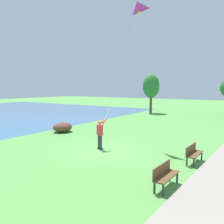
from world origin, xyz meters
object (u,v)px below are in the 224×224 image
(park_bench_near_walkway, at_px, (165,174))
(lakeside_shrub, at_px, (63,127))
(person_kite_flyer, at_px, (100,132))
(tree_horizon_far, at_px, (151,86))
(flying_kite, at_px, (137,9))
(park_bench_far_walkway, at_px, (193,152))

(park_bench_near_walkway, xyz_separation_m, lakeside_shrub, (-10.92, 5.66, -0.11))
(person_kite_flyer, bearing_deg, tree_horizon_far, 105.56)
(person_kite_flyer, height_order, lakeside_shrub, person_kite_flyer)
(lakeside_shrub, bearing_deg, person_kite_flyer, -24.42)
(person_kite_flyer, bearing_deg, park_bench_near_walkway, -30.54)
(flying_kite, bearing_deg, tree_horizon_far, 110.87)
(person_kite_flyer, height_order, tree_horizon_far, tree_horizon_far)
(park_bench_near_walkway, xyz_separation_m, park_bench_far_walkway, (0.14, 3.50, 0.00))
(park_bench_far_walkway, xyz_separation_m, lakeside_shrub, (-11.06, 2.16, -0.11))
(park_bench_near_walkway, bearing_deg, park_bench_far_walkway, 87.69)
(tree_horizon_far, relative_size, lakeside_shrub, 3.31)
(person_kite_flyer, distance_m, tree_horizon_far, 20.66)
(tree_horizon_far, bearing_deg, park_bench_near_walkway, -64.93)
(flying_kite, height_order, park_bench_near_walkway, flying_kite)
(flying_kite, bearing_deg, lakeside_shrub, 178.34)
(person_kite_flyer, xyz_separation_m, park_bench_near_walkway, (5.16, -3.04, -0.54))
(lakeside_shrub, bearing_deg, tree_horizon_far, 89.11)
(park_bench_far_walkway, height_order, lakeside_shrub, park_bench_far_walkway)
(tree_horizon_far, distance_m, lakeside_shrub, 17.45)
(park_bench_far_walkway, relative_size, tree_horizon_far, 0.27)
(flying_kite, distance_m, tree_horizon_far, 19.11)
(person_kite_flyer, xyz_separation_m, park_bench_far_walkway, (5.30, 0.45, -0.54))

